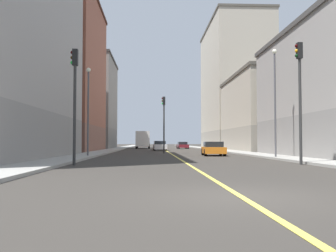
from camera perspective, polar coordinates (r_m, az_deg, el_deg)
The scene contains 17 objects.
ground_plane at distance 9.02m, azimuth 10.93°, elevation -10.46°, with size 400.00×400.00×0.00m, color #37322D.
sidewalk_left at distance 58.56m, azimuth 7.30°, elevation -3.56°, with size 2.54×168.00×0.15m, color #9E9B93.
sidewalk_right at distance 58.00m, azimuth -8.34°, elevation -3.57°, with size 2.54×168.00×0.15m, color #9E9B93.
lane_center_stripe at distance 57.74m, azimuth -0.48°, elevation -3.67°, with size 0.16×154.00×0.01m, color #E5D14C.
building_left_mid at distance 53.75m, azimuth 15.16°, elevation 1.91°, with size 10.43×18.61×10.46m.
building_left_far at distance 75.58m, azimuth 10.02°, elevation 5.94°, with size 10.43×23.54×24.40m.
building_right_midblock at distance 51.74m, azimuth -16.25°, elevation 7.43°, with size 10.43×18.58×20.04m.
building_right_distant at distance 71.63m, azimuth -12.33°, elevation 3.33°, with size 10.43×16.45×16.71m.
traffic_light_left_near at distance 22.38m, azimuth 19.37°, elevation 5.68°, with size 0.40×0.32×6.85m.
traffic_light_right_near at distance 21.17m, azimuth -14.01°, elevation 5.28°, with size 0.40×0.32×6.34m.
traffic_light_median_far at distance 40.95m, azimuth -0.64°, elevation 1.41°, with size 0.40×0.32×6.20m.
street_lamp_left_near at distance 29.54m, azimuth 15.94°, elevation 4.95°, with size 0.36×0.36×8.15m.
street_lamp_right_near at distance 31.44m, azimuth -12.03°, elevation 3.56°, with size 0.36×0.36×7.21m.
car_maroon at distance 68.80m, azimuth 2.22°, elevation -2.96°, with size 2.02×4.36×1.26m.
car_orange at distance 34.63m, azimuth 6.90°, elevation -3.47°, with size 2.06×4.10×1.28m.
car_white at distance 54.72m, azimuth -1.26°, elevation -3.03°, with size 2.01×4.38×1.40m.
box_truck at distance 70.59m, azimuth -3.83°, elevation -2.08°, with size 2.60×7.42×3.19m.
Camera 1 is at (-2.07, -8.69, 1.27)m, focal length 40.11 mm.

